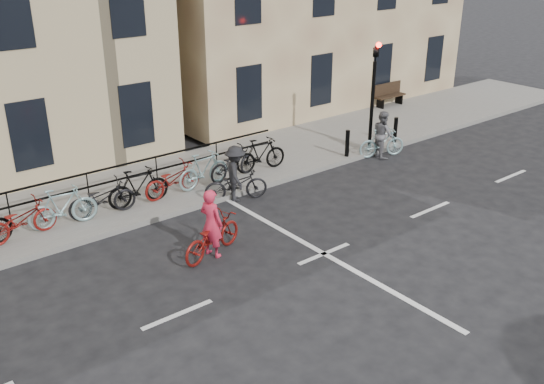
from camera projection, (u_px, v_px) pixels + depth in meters
ground at (324, 254)px, 14.40m from camera, size 120.00×120.00×0.00m
sidewalk at (64, 212)px, 16.39m from camera, size 46.00×4.00×0.15m
traffic_light at (374, 82)px, 20.10m from camera, size 0.18×0.30×3.90m
bollard_east at (347, 143)px, 20.08m from camera, size 0.14×0.14×0.90m
bollard_west at (395, 130)px, 21.45m from camera, size 0.14×0.14×0.90m
bench at (389, 94)px, 25.99m from camera, size 1.60×0.41×0.97m
parked_bikes at (118, 193)px, 16.15m from camera, size 11.45×1.23×1.05m
cyclist_pink at (212, 233)px, 14.13m from camera, size 1.99×1.18×1.68m
cyclist_grey at (382, 139)px, 20.40m from camera, size 1.71×1.03×1.60m
cyclist_dark at (236, 179)px, 17.07m from camera, size 1.91×1.29×1.61m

